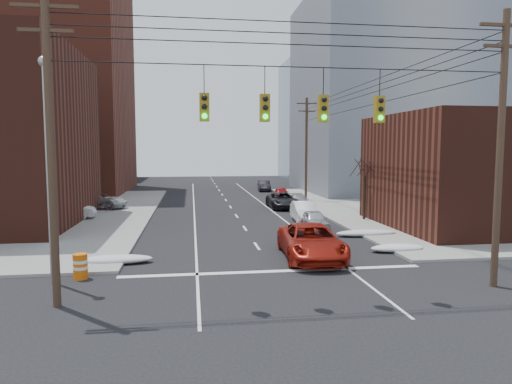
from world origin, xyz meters
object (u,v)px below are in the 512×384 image
object	(u,v)px
parked_car_c	(282,200)
lot_car_d	(42,204)
parked_car_f	(264,186)
parked_car_a	(315,220)
parked_car_e	(281,193)
parked_car_b	(304,212)
construction_barrel	(80,266)
parked_car_d	(299,201)
lot_car_b	(98,201)
red_pickup	(311,242)
lot_car_a	(68,210)

from	to	relation	value
parked_car_c	lot_car_d	xyz separation A→B (m)	(-21.28, -0.92, 0.14)
parked_car_f	lot_car_d	xyz separation A→B (m)	(-22.36, -18.79, 0.18)
parked_car_a	parked_car_e	bearing A→B (deg)	87.62
parked_car_b	construction_barrel	bearing A→B (deg)	-129.86
parked_car_c	parked_car_d	xyz separation A→B (m)	(1.60, 0.03, -0.12)
parked_car_e	parked_car_c	bearing A→B (deg)	-95.68
parked_car_f	lot_car_b	size ratio (longest dim) A/B	0.82
parked_car_d	lot_car_d	distance (m)	22.90
red_pickup	parked_car_f	bearing A→B (deg)	88.44
parked_car_a	parked_car_c	xyz separation A→B (m)	(0.00, 11.44, 0.09)
parked_car_d	lot_car_b	size ratio (longest dim) A/B	0.83
lot_car_a	lot_car_b	xyz separation A→B (m)	(1.10, 6.15, 0.05)
parked_car_e	lot_car_a	xyz separation A→B (m)	(-19.71, -13.55, 0.21)
parked_car_e	lot_car_b	distance (m)	20.03
red_pickup	lot_car_b	world-z (taller)	red_pickup
construction_barrel	lot_car_d	bearing A→B (deg)	110.79
parked_car_b	lot_car_d	world-z (taller)	lot_car_d
parked_car_b	parked_car_c	bearing A→B (deg)	94.96
parked_car_f	lot_car_d	size ratio (longest dim) A/B	0.99
lot_car_a	construction_barrel	distance (m)	17.54
parked_car_b	parked_car_c	size ratio (longest dim) A/B	0.87
parked_car_c	parked_car_e	bearing A→B (deg)	79.43
parked_car_f	lot_car_a	size ratio (longest dim) A/B	1.03
parked_car_c	parked_car_f	size ratio (longest dim) A/B	1.26
parked_car_b	lot_car_d	bearing A→B (deg)	165.65
lot_car_a	construction_barrel	world-z (taller)	lot_car_a
lot_car_a	parked_car_c	bearing A→B (deg)	-78.64
lot_car_a	lot_car_d	xyz separation A→B (m)	(-3.16, 4.15, 0.05)
parked_car_e	parked_car_f	bearing A→B (deg)	98.14
parked_car_d	construction_barrel	xyz separation A→B (m)	(-14.90, -21.96, -0.07)
lot_car_d	construction_barrel	bearing A→B (deg)	-150.22
parked_car_a	parked_car_e	size ratio (longest dim) A/B	1.05
red_pickup	lot_car_b	bearing A→B (deg)	128.82
parked_car_a	parked_car_c	world-z (taller)	parked_car_c
parked_car_c	construction_barrel	world-z (taller)	parked_car_c
red_pickup	lot_car_d	size ratio (longest dim) A/B	1.44
parked_car_f	lot_car_b	distance (m)	24.68
parked_car_b	lot_car_b	size ratio (longest dim) A/B	0.89
red_pickup	lot_car_d	distance (m)	26.60
parked_car_b	lot_car_d	size ratio (longest dim) A/B	1.08
parked_car_b	lot_car_b	distance (m)	19.43
construction_barrel	parked_car_d	bearing A→B (deg)	55.85
parked_car_a	parked_car_f	distance (m)	29.32
parked_car_c	construction_barrel	size ratio (longest dim) A/B	4.93
parked_car_b	construction_barrel	world-z (taller)	parked_car_b
parked_car_c	lot_car_a	distance (m)	18.81
parked_car_c	lot_car_d	bearing A→B (deg)	-177.41
red_pickup	parked_car_c	world-z (taller)	red_pickup
parked_car_b	parked_car_a	bearing A→B (deg)	-87.43
lot_car_a	lot_car_d	size ratio (longest dim) A/B	0.96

